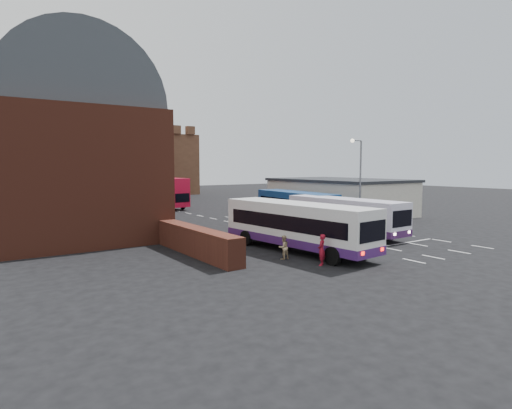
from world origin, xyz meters
TOP-DOWN VIEW (x-y plane):
  - ground at (0.00, 0.00)m, footprint 180.00×180.00m
  - railway_station at (-15.50, 21.00)m, footprint 12.00×28.00m
  - forecourt_wall at (-10.20, 2.00)m, footprint 1.20×10.00m
  - cream_building at (15.00, 14.00)m, footprint 10.40×16.40m
  - brick_terrace at (-6.00, 46.00)m, footprint 22.00×10.00m
  - castle_keep at (6.00, 66.00)m, footprint 22.00×22.00m
  - bus_white_outbound at (-3.96, -0.76)m, footprint 3.91×12.36m
  - bus_white_inbound at (3.81, 2.36)m, footprint 3.09×11.41m
  - bus_blue at (6.00, 11.36)m, footprint 3.68×11.62m
  - bus_red_double at (-0.11, 32.67)m, footprint 3.58×10.69m
  - street_lamp at (8.31, 4.90)m, footprint 1.68×0.47m
  - pedestrian_red at (-5.46, -4.79)m, footprint 0.80×0.78m
  - pedestrian_beige at (-6.31, -2.25)m, footprint 0.75×0.59m

SIDE VIEW (x-z plane):
  - ground at x=0.00m, z-range 0.00..0.00m
  - pedestrian_beige at x=-6.31m, z-range 0.00..1.52m
  - forecourt_wall at x=-10.20m, z-range 0.00..1.80m
  - pedestrian_red at x=-5.46m, z-range 0.00..1.84m
  - bus_white_inbound at x=3.81m, z-range 0.28..3.37m
  - bus_blue at x=6.00m, z-range 0.28..3.40m
  - bus_white_outbound at x=-3.96m, z-range 0.30..3.62m
  - cream_building at x=15.00m, z-range 0.03..4.28m
  - bus_red_double at x=-0.11m, z-range 0.13..4.33m
  - street_lamp at x=8.31m, z-range 0.86..9.18m
  - brick_terrace at x=-6.00m, z-range 0.00..11.00m
  - castle_keep at x=6.00m, z-range 0.00..12.00m
  - railway_station at x=-15.50m, z-range -0.36..15.64m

